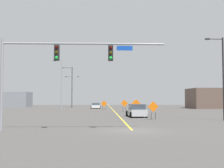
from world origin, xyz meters
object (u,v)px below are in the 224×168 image
Objects in this scene: street_lamp_far_right at (72,89)px; construction_sign_median_far at (104,104)px; car_silver_approaching at (136,111)px; construction_sign_right_lane at (135,104)px; construction_sign_left_lane at (153,108)px; street_lamp_far_left at (71,85)px; street_lamp_near_right at (222,75)px; construction_sign_right_shoulder at (124,104)px; construction_sign_median_near at (136,105)px; traffic_signal_assembly at (58,60)px; street_lamp_near_left at (61,83)px; car_white_distant at (96,106)px.

street_lamp_far_right is 18.41m from construction_sign_median_far.
construction_sign_right_lane is at bearing 84.06° from car_silver_approaching.
street_lamp_far_left is at bearing 107.85° from construction_sign_left_lane.
car_silver_approaching is (11.41, -35.98, -3.81)m from street_lamp_far_right.
street_lamp_near_right reaches higher than construction_sign_left_lane.
street_lamp_far_right is (0.05, 0.98, -0.79)m from street_lamp_far_left.
construction_sign_median_near reaches higher than construction_sign_right_shoulder.
construction_sign_median_near is at bearing 92.03° from construction_sign_left_lane.
street_lamp_near_right is at bearing -60.68° from construction_sign_median_near.
construction_sign_right_lane is 0.94× the size of construction_sign_right_shoulder.
street_lamp_far_right reaches higher than construction_sign_median_far.
street_lamp_far_left reaches higher than traffic_signal_assembly.
street_lamp_near_right is (15.00, 8.60, -0.21)m from traffic_signal_assembly.
street_lamp_near_left is 8.94m from construction_sign_median_far.
construction_sign_median_far reaches higher than car_silver_approaching.
construction_sign_right_lane is at bearing 69.60° from construction_sign_right_shoulder.
construction_sign_median_near is 6.91m from car_silver_approaching.
street_lamp_far_left is 5.20× the size of construction_sign_right_lane.
traffic_signal_assembly reaches higher than construction_sign_right_shoulder.
car_white_distant is at bearing -46.80° from street_lamp_far_left.
car_white_distant is at bearing 101.47° from construction_sign_left_lane.
street_lamp_far_right is 0.92× the size of street_lamp_near_right.
car_white_distant is at bearing 107.07° from construction_sign_right_shoulder.
street_lamp_near_left is 2.23× the size of car_white_distant.
street_lamp_far_right is at bearing 94.91° from traffic_signal_assembly.
car_silver_approaching reaches higher than car_white_distant.
street_lamp_far_left reaches higher than car_white_distant.
construction_sign_left_lane is 4.59m from car_silver_approaching.
construction_sign_right_shoulder is at bearing -110.40° from construction_sign_right_lane.
construction_sign_median_far is at bearing -78.89° from car_white_distant.
construction_sign_right_shoulder is (11.00, -22.71, -4.05)m from street_lamp_far_left.
car_silver_approaching is (-1.22, 4.40, -0.49)m from construction_sign_left_lane.
street_lamp_near_left is at bearing -89.60° from street_lamp_far_left.
construction_sign_left_lane reaches higher than construction_sign_median_far.
street_lamp_near_right is at bearing -68.74° from car_white_distant.
construction_sign_median_near is at bearing -39.58° from street_lamp_near_left.
construction_sign_left_lane is at bearing -91.81° from construction_sign_right_lane.
street_lamp_near_left is at bearing -89.78° from street_lamp_far_right.
street_lamp_near_left is at bearing -116.52° from car_white_distant.
construction_sign_left_lane is 1.02× the size of construction_sign_right_lane.
construction_sign_left_lane is at bearing -78.53° from car_white_distant.
street_lamp_near_left is 16.19m from construction_sign_median_near.
traffic_signal_assembly is 34.37m from construction_sign_median_far.
construction_sign_right_shoulder reaches higher than construction_sign_median_far.
street_lamp_near_right is 4.04× the size of construction_sign_median_near.
street_lamp_near_right reaches higher than construction_sign_median_near.
street_lamp_near_left is 19.09m from street_lamp_far_right.
street_lamp_near_left is 1.19× the size of street_lamp_far_right.
street_lamp_far_left is 1.17× the size of street_lamp_near_right.
construction_sign_right_shoulder is (-8.38, 18.08, -3.29)m from street_lamp_near_right.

